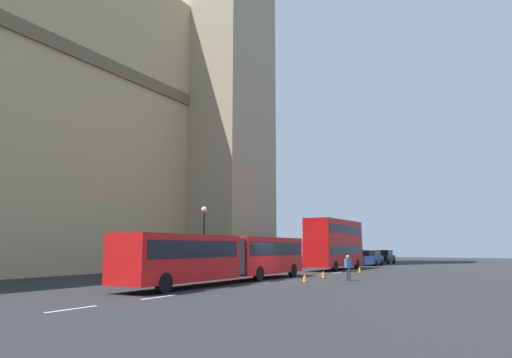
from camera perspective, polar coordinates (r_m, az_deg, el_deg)
ground_plane at (r=30.74m, az=2.42°, el=-12.62°), size 160.00×160.00×0.00m
lane_centre_marking at (r=31.00m, az=2.68°, el=-12.58°), size 34.40×0.16×0.01m
articulated_bus at (r=29.27m, az=-3.68°, el=-9.40°), size 17.57×2.54×2.90m
double_decker_bus at (r=46.82m, az=9.80°, el=-7.78°), size 10.27×2.54×4.90m
sedan_lead at (r=58.76m, az=14.24°, el=-9.52°), size 4.40×1.86×1.85m
sedan_trailing at (r=64.68m, az=15.77°, el=-9.34°), size 4.40×1.86×1.85m
traffic_cone_west at (r=29.79m, az=6.08°, el=-12.17°), size 0.36×0.36×0.58m
traffic_cone_middle at (r=33.77m, az=8.39°, el=-11.69°), size 0.36×0.36×0.58m
traffic_cone_east at (r=41.14m, az=12.79°, el=-10.99°), size 0.36×0.36×0.58m
street_lamp at (r=34.86m, az=-6.54°, el=-7.06°), size 0.44×0.44×5.27m
pedestrian_near_cones at (r=31.61m, az=11.40°, el=-10.69°), size 0.47×0.41×1.69m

